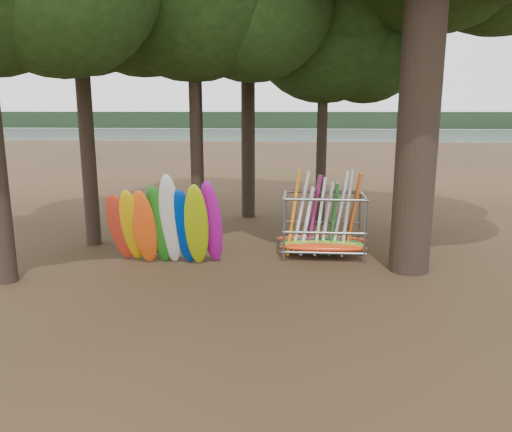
{
  "coord_description": "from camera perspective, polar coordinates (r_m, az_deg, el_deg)",
  "views": [
    {
      "loc": [
        1.6,
        -13.96,
        4.75
      ],
      "look_at": [
        0.34,
        1.5,
        1.4
      ],
      "focal_mm": 35.0,
      "sensor_mm": 36.0,
      "label": 1
    }
  ],
  "objects": [
    {
      "name": "oak_3",
      "position": [
        20.82,
        7.88,
        20.78
      ],
      "size": [
        6.86,
        6.86,
        10.9
      ],
      "color": "black",
      "rests_on": "ground"
    },
    {
      "name": "lake",
      "position": [
        74.13,
        3.44,
        8.48
      ],
      "size": [
        160.0,
        160.0,
        0.0
      ],
      "primitive_type": "plane",
      "color": "gray",
      "rests_on": "ground"
    },
    {
      "name": "ground",
      "position": [
        14.84,
        -1.81,
        -6.49
      ],
      "size": [
        120.0,
        120.0,
        0.0
      ],
      "primitive_type": "plane",
      "color": "#47331E",
      "rests_on": "ground"
    },
    {
      "name": "storage_rack",
      "position": [
        16.45,
        7.68,
        -1.18
      ],
      "size": [
        3.09,
        1.57,
        2.85
      ],
      "color": "slate",
      "rests_on": "ground"
    },
    {
      "name": "kayak_row",
      "position": [
        15.31,
        -10.22,
        -1.04
      ],
      "size": [
        3.56,
        1.78,
        3.06
      ],
      "color": "red",
      "rests_on": "ground"
    },
    {
      "name": "far_shore",
      "position": [
        124.0,
        3.98,
        10.88
      ],
      "size": [
        160.0,
        4.0,
        4.0
      ],
      "primitive_type": "cube",
      "color": "black",
      "rests_on": "ground"
    }
  ]
}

